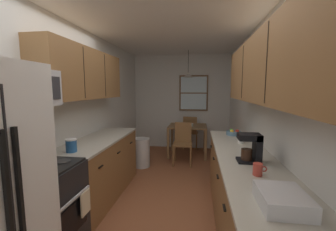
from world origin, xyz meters
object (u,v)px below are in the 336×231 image
(stove_range, at_px, (43,211))
(dining_chair_far, at_px, (190,131))
(mug_spare, at_px, (258,169))
(storage_canister, at_px, (71,145))
(dining_table, at_px, (188,130))
(microwave_over_range, at_px, (22,88))
(table_serving_bowl, at_px, (189,125))
(coffee_maker, at_px, (252,147))
(mug_by_coffeemaker, at_px, (241,140))
(fruit_bowl, at_px, (234,133))
(dish_rack, at_px, (282,199))
(trash_bin, at_px, (142,152))
(dining_chair_near, at_px, (183,141))

(stove_range, relative_size, dining_chair_far, 1.22)
(stove_range, height_order, mug_spare, stove_range)
(storage_canister, relative_size, mug_spare, 1.35)
(dining_chair_far, height_order, mug_spare, mug_spare)
(dining_table, xyz_separation_m, dining_chair_far, (0.05, 0.60, -0.13))
(microwave_over_range, distance_m, mug_spare, 2.21)
(dining_chair_far, bearing_deg, table_serving_bowl, -90.51)
(coffee_maker, bearing_deg, mug_by_coffeemaker, 86.75)
(microwave_over_range, distance_m, coffee_maker, 2.25)
(mug_by_coffeemaker, bearing_deg, fruit_bowl, 91.49)
(dining_table, bearing_deg, mug_spare, -77.03)
(stove_range, relative_size, dish_rack, 3.24)
(dining_chair_far, bearing_deg, storage_canister, -109.73)
(microwave_over_range, xyz_separation_m, mug_by_coffeemaker, (2.16, 1.23, -0.69))
(fruit_bowl, bearing_deg, table_serving_bowl, 115.90)
(dining_table, xyz_separation_m, mug_spare, (0.77, -3.34, 0.33))
(storage_canister, relative_size, coffee_maker, 0.54)
(trash_bin, bearing_deg, mug_spare, -55.18)
(microwave_over_range, height_order, dish_rack, microwave_over_range)
(dining_table, height_order, dish_rack, dish_rack)
(dining_table, height_order, dining_chair_far, dining_chair_far)
(mug_spare, xyz_separation_m, dish_rack, (0.02, -0.50, -0.00))
(mug_by_coffeemaker, bearing_deg, dining_chair_near, 119.21)
(microwave_over_range, bearing_deg, dish_rack, -10.36)
(microwave_over_range, relative_size, storage_canister, 3.82)
(stove_range, height_order, dish_rack, stove_range)
(trash_bin, bearing_deg, dining_table, 45.09)
(dining_chair_near, distance_m, storage_canister, 2.64)
(dining_chair_far, bearing_deg, fruit_bowl, -71.16)
(fruit_bowl, xyz_separation_m, table_serving_bowl, (-0.78, 1.61, -0.16))
(storage_canister, distance_m, mug_spare, 2.03)
(microwave_over_range, bearing_deg, dining_chair_far, 71.30)
(table_serving_bowl, bearing_deg, coffee_maker, -75.57)
(storage_canister, bearing_deg, mug_spare, -11.79)
(trash_bin, bearing_deg, dish_rack, -59.80)
(dining_chair_near, xyz_separation_m, mug_by_coffeemaker, (0.91, -1.63, 0.45))
(coffee_maker, distance_m, mug_spare, 0.36)
(fruit_bowl, distance_m, table_serving_bowl, 1.80)
(dish_rack, bearing_deg, dining_chair_far, 99.44)
(trash_bin, relative_size, coffee_maker, 2.09)
(dining_table, xyz_separation_m, storage_canister, (-1.22, -2.93, 0.35))
(dining_chair_near, height_order, storage_canister, storage_canister)
(fruit_bowl, height_order, table_serving_bowl, fruit_bowl)
(stove_range, height_order, storage_canister, stove_range)
(microwave_over_range, xyz_separation_m, trash_bin, (0.41, 2.54, -1.34))
(microwave_over_range, distance_m, trash_bin, 2.90)
(trash_bin, bearing_deg, storage_canister, -98.50)
(trash_bin, distance_m, fruit_bowl, 2.00)
(dining_table, xyz_separation_m, coffee_maker, (0.80, -3.00, 0.43))
(stove_range, xyz_separation_m, dining_table, (1.21, 3.46, 0.15))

